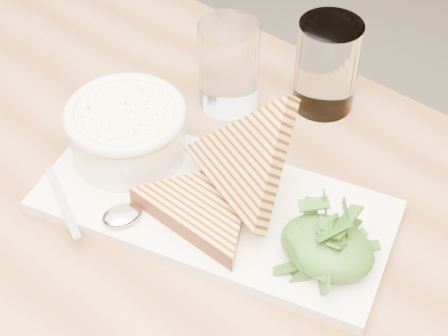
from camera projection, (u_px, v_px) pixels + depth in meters
The scene contains 14 objects.
table_top at pixel (182, 266), 0.71m from camera, with size 1.10×0.74×0.04m, color #906744.
table_leg_bl at pixel (73, 160), 1.36m from camera, with size 0.06×0.06×0.72m, color #906744.
platter at pixel (214, 207), 0.73m from camera, with size 0.37×0.17×0.02m, color silver.
soup_bowl at pixel (128, 136), 0.76m from camera, with size 0.13×0.13×0.05m, color silver.
soup at pixel (125, 115), 0.74m from camera, with size 0.11×0.11×0.01m, color beige.
bowl_rim at pixel (125, 113), 0.74m from camera, with size 0.13×0.13×0.01m, color silver.
sandwich_flat at pixel (206, 206), 0.71m from camera, with size 0.16×0.16×0.02m, color tan, non-canonical shape.
sandwich_lean at pixel (246, 160), 0.69m from camera, with size 0.16×0.16×0.09m, color tan, non-canonical shape.
salad_base at pixel (327, 247), 0.66m from camera, with size 0.09×0.07×0.04m, color #163A0E.
arugula_pile at pixel (328, 241), 0.65m from camera, with size 0.11×0.10×0.05m, color #396F20, non-canonical shape.
spoon_bowl at pixel (122, 215), 0.70m from camera, with size 0.03×0.04×0.01m, color silver.
spoon_handle at pixel (62, 202), 0.72m from camera, with size 0.11×0.01×0.00m, color silver.
glass_near at pixel (229, 66), 0.82m from camera, with size 0.07×0.07×0.11m, color white.
glass_far at pixel (327, 66), 0.82m from camera, with size 0.08×0.08×0.12m, color white.
Camera 1 is at (0.09, -0.22, 1.32)m, focal length 55.00 mm.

